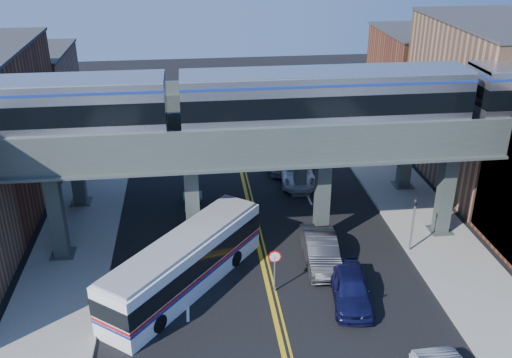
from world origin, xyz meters
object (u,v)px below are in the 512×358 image
car_lane_b (321,250)px  transit_train (325,99)px  car_lane_c (297,172)px  stop_sign (275,264)px  car_lane_d (280,155)px  traffic_signal (413,219)px  transit_bus (185,264)px  car_lane_a (351,288)px

car_lane_b → transit_train: bearing=84.2°
car_lane_c → stop_sign: bearing=-101.6°
transit_train → stop_sign: 9.81m
stop_sign → car_lane_d: 17.63m
traffic_signal → transit_bus: (-13.76, -2.01, -0.77)m
car_lane_c → car_lane_a: bearing=-86.0°
transit_bus → car_lane_a: transit_bus is taller
car_lane_a → car_lane_c: size_ratio=0.89×
traffic_signal → car_lane_d: (-5.88, 14.35, -1.39)m
transit_train → car_lane_c: size_ratio=9.17×
stop_sign → car_lane_b: 4.08m
transit_train → transit_bus: 12.20m
car_lane_a → car_lane_d: (-0.90, 18.72, 0.06)m
transit_train → car_lane_c: transit_train is taller
transit_train → car_lane_b: bearing=-99.0°
stop_sign → transit_train: bearing=54.6°
car_lane_c → car_lane_b: bearing=-89.7°
stop_sign → car_lane_b: stop_sign is taller
transit_train → car_lane_a: bearing=-86.7°
transit_train → transit_bus: bearing=-154.5°
stop_sign → car_lane_b: size_ratio=0.49×
transit_bus → car_lane_a: 9.12m
car_lane_b → car_lane_a: bearing=-75.3°
stop_sign → car_lane_d: bearing=80.1°
transit_bus → car_lane_b: bearing=-41.3°
car_lane_a → car_lane_b: size_ratio=0.93×
transit_train → car_lane_b: 8.92m
transit_train → car_lane_b: size_ratio=9.53×
transit_bus → car_lane_d: transit_bus is taller
stop_sign → car_lane_d: stop_sign is taller
stop_sign → car_lane_a: bearing=-19.3°
car_lane_a → car_lane_c: (-0.08, 15.39, -0.07)m
traffic_signal → stop_sign: bearing=-161.4°
transit_train → car_lane_b: transit_train is taller
transit_train → traffic_signal: size_ratio=12.43×
car_lane_b → traffic_signal: bearing=8.7°
car_lane_a → transit_train: bearing=100.8°
transit_train → stop_sign: (-3.56, -5.00, -7.66)m
transit_train → car_lane_a: transit_train is taller
stop_sign → car_lane_c: stop_sign is taller
stop_sign → car_lane_c: bearing=74.7°
car_lane_b → car_lane_c: size_ratio=0.96×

